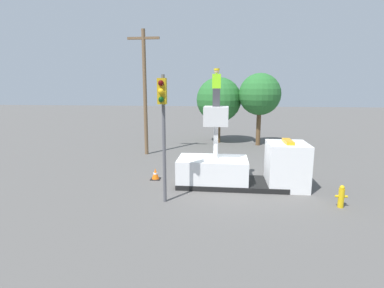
# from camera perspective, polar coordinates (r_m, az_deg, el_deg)

# --- Properties ---
(ground_plane) EXTENTS (120.00, 120.00, 0.00)m
(ground_plane) POSITION_cam_1_polar(r_m,az_deg,el_deg) (15.02, 7.43, -7.81)
(ground_plane) COLOR #565451
(bucket_truck) EXTENTS (6.17, 2.11, 3.87)m
(bucket_truck) POSITION_cam_1_polar(r_m,az_deg,el_deg) (14.78, 9.72, -4.43)
(bucket_truck) COLOR black
(bucket_truck) RESTS_ON ground
(worker) EXTENTS (0.40, 0.26, 1.75)m
(worker) POSITION_cam_1_polar(r_m,az_deg,el_deg) (14.24, 4.69, 10.66)
(worker) COLOR #38383D
(worker) RESTS_ON bucket_truck
(traffic_light_pole) EXTENTS (0.34, 0.57, 5.26)m
(traffic_light_pole) POSITION_cam_1_polar(r_m,az_deg,el_deg) (11.97, -5.58, 5.72)
(traffic_light_pole) COLOR #515156
(traffic_light_pole) RESTS_ON ground
(fire_hydrant) EXTENTS (0.47, 0.23, 0.93)m
(fire_hydrant) POSITION_cam_1_polar(r_m,az_deg,el_deg) (13.57, 26.55, -8.95)
(fire_hydrant) COLOR gold
(fire_hydrant) RESTS_ON ground
(traffic_cone_rear) EXTENTS (0.50, 0.50, 0.58)m
(traffic_cone_rear) POSITION_cam_1_polar(r_m,az_deg,el_deg) (15.88, -6.98, -5.73)
(traffic_cone_rear) COLOR black
(traffic_cone_rear) RESTS_ON ground
(tree_left_bg) EXTENTS (3.80, 3.80, 5.58)m
(tree_left_bg) POSITION_cam_1_polar(r_m,az_deg,el_deg) (25.80, 5.13, 8.36)
(tree_left_bg) COLOR brown
(tree_left_bg) RESTS_ON ground
(tree_right_bg) EXTENTS (3.37, 3.37, 5.87)m
(tree_right_bg) POSITION_cam_1_polar(r_m,az_deg,el_deg) (25.07, 12.79, 9.17)
(tree_right_bg) COLOR brown
(tree_right_bg) RESTS_ON ground
(utility_pole) EXTENTS (2.20, 0.26, 8.60)m
(utility_pole) POSITION_cam_1_polar(r_m,az_deg,el_deg) (21.36, -8.97, 10.31)
(utility_pole) COLOR brown
(utility_pole) RESTS_ON ground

